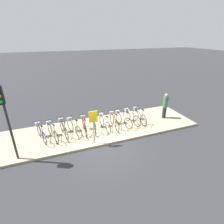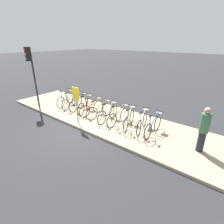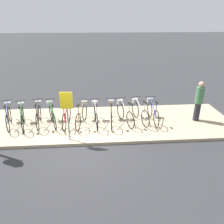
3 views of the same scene
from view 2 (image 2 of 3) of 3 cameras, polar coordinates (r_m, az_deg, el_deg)
ground_plane at (r=8.57m, az=-10.56°, el=-5.81°), size 120.00×120.00×0.00m
sidewalk at (r=9.61m, az=-3.00°, el=-1.82°), size 12.94×3.41×0.12m
parked_bicycle_0 at (r=11.51m, az=-14.63°, el=4.36°), size 0.60×1.67×1.06m
parked_bicycle_1 at (r=11.02m, az=-13.10°, el=3.71°), size 0.60×1.67×1.06m
parked_bicycle_2 at (r=10.65m, az=-10.41°, el=3.28°), size 0.46×1.71×1.06m
parked_bicycle_3 at (r=10.21m, az=-8.50°, el=2.58°), size 0.67×1.64×1.06m
parked_bicycle_4 at (r=9.75m, az=-6.29°, el=1.71°), size 0.46×1.72×1.06m
parked_bicycle_5 at (r=9.33m, az=-3.59°, el=0.84°), size 0.54×1.69×1.06m
parked_bicycle_6 at (r=8.94m, az=-1.01°, el=-0.09°), size 0.46×1.72×1.06m
parked_bicycle_7 at (r=8.60m, az=2.51°, el=-1.05°), size 0.46×1.72×1.06m
parked_bicycle_8 at (r=8.34m, az=5.76°, el=-1.92°), size 0.64×1.66×1.06m
parked_bicycle_9 at (r=8.12m, az=9.99°, el=-2.89°), size 0.57×1.68×1.06m
parked_bicycle_10 at (r=7.87m, az=13.53°, el=-4.02°), size 0.46×1.72×1.06m
pedestrian at (r=7.11m, az=27.76°, el=-4.92°), size 0.34×0.34×1.75m
traffic_light at (r=11.25m, az=-25.04°, el=13.60°), size 0.24×0.40×3.55m
sign_post at (r=8.49m, az=-11.60°, el=4.07°), size 0.44×0.07×1.86m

